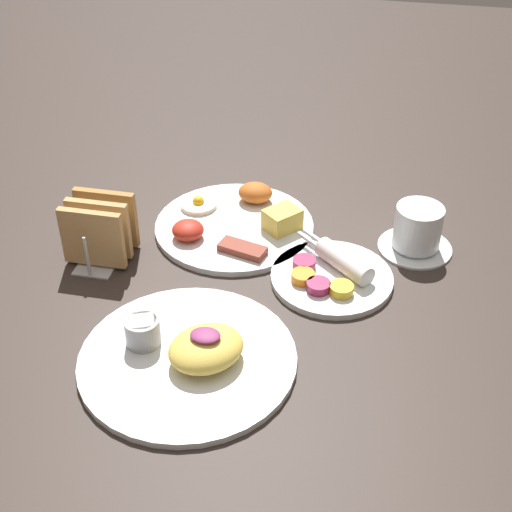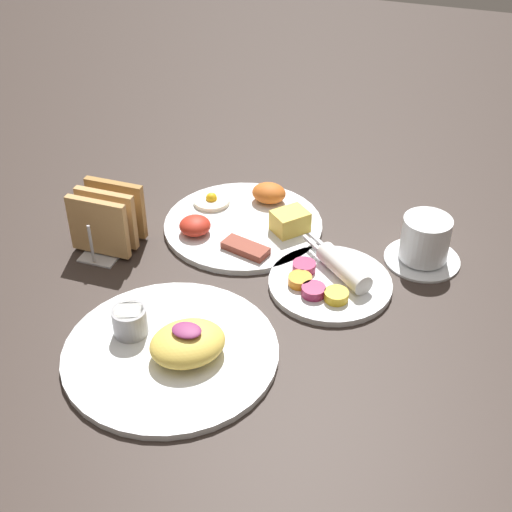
{
  "view_description": "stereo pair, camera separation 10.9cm",
  "coord_description": "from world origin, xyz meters",
  "px_view_note": "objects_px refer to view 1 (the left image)",
  "views": [
    {
      "loc": [
        0.24,
        -0.83,
        0.68
      ],
      "look_at": [
        0.06,
        0.04,
        0.03
      ],
      "focal_mm": 50.0,
      "sensor_mm": 36.0,
      "label": 1
    },
    {
      "loc": [
        0.35,
        -0.8,
        0.68
      ],
      "look_at": [
        0.06,
        0.04,
        0.03
      ],
      "focal_mm": 50.0,
      "sensor_mm": 36.0,
      "label": 2
    }
  ],
  "objects_px": {
    "plate_condiments": "(332,275)",
    "coffee_cup": "(417,230)",
    "plate_foreground": "(189,354)",
    "toast_rack": "(100,231)",
    "plate_breakfast": "(235,222)"
  },
  "relations": [
    {
      "from": "plate_breakfast",
      "to": "plate_foreground",
      "type": "xyz_separation_m",
      "value": [
        0.01,
        -0.32,
        0.0
      ]
    },
    {
      "from": "plate_breakfast",
      "to": "toast_rack",
      "type": "height_order",
      "value": "toast_rack"
    },
    {
      "from": "plate_condiments",
      "to": "coffee_cup",
      "type": "bearing_deg",
      "value": 42.16
    },
    {
      "from": "plate_foreground",
      "to": "toast_rack",
      "type": "height_order",
      "value": "toast_rack"
    },
    {
      "from": "plate_foreground",
      "to": "toast_rack",
      "type": "relative_size",
      "value": 2.52
    },
    {
      "from": "plate_breakfast",
      "to": "coffee_cup",
      "type": "bearing_deg",
      "value": 0.08
    },
    {
      "from": "plate_condiments",
      "to": "toast_rack",
      "type": "distance_m",
      "value": 0.37
    },
    {
      "from": "plate_breakfast",
      "to": "toast_rack",
      "type": "distance_m",
      "value": 0.23
    },
    {
      "from": "plate_breakfast",
      "to": "toast_rack",
      "type": "xyz_separation_m",
      "value": [
        -0.19,
        -0.12,
        0.04
      ]
    },
    {
      "from": "coffee_cup",
      "to": "plate_foreground",
      "type": "bearing_deg",
      "value": -131.46
    },
    {
      "from": "plate_breakfast",
      "to": "plate_foreground",
      "type": "distance_m",
      "value": 0.33
    },
    {
      "from": "plate_condiments",
      "to": "coffee_cup",
      "type": "height_order",
      "value": "coffee_cup"
    },
    {
      "from": "plate_breakfast",
      "to": "plate_condiments",
      "type": "height_order",
      "value": "plate_breakfast"
    },
    {
      "from": "plate_breakfast",
      "to": "coffee_cup",
      "type": "height_order",
      "value": "coffee_cup"
    },
    {
      "from": "plate_foreground",
      "to": "coffee_cup",
      "type": "bearing_deg",
      "value": 48.54
    }
  ]
}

